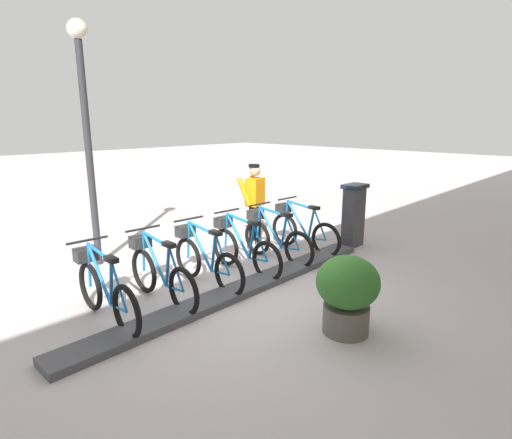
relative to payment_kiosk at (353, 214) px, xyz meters
name	(u,v)px	position (x,y,z in m)	size (l,w,h in m)	color
ground_plane	(242,292)	(-0.05, 3.24, -0.67)	(60.00, 60.00, 0.00)	#BBB1B3
dock_rail_base	(242,289)	(-0.05, 3.24, -0.62)	(0.44, 5.73, 0.10)	#47474C
payment_kiosk	(353,214)	(0.00, 0.00, 0.00)	(0.36, 0.52, 1.28)	#38383D
bike_docked_0	(302,229)	(0.57, 0.97, -0.24)	(1.72, 0.54, 1.02)	black
bike_docked_1	(274,238)	(0.57, 1.79, -0.24)	(1.72, 0.54, 1.02)	black
bike_docked_2	(242,247)	(0.57, 2.61, -0.24)	(1.72, 0.54, 1.02)	black
bike_docked_3	(204,259)	(0.57, 3.43, -0.24)	(1.72, 0.54, 1.02)	black
bike_docked_4	(159,273)	(0.57, 4.25, -0.24)	(1.72, 0.54, 1.02)	black
bike_docked_5	(104,290)	(0.57, 5.08, -0.24)	(1.72, 0.54, 1.02)	black
worker_near_rack	(255,201)	(1.56, 1.28, 0.24)	(0.52, 0.69, 1.66)	white
lamp_post	(85,111)	(2.72, 4.13, 2.00)	(0.32, 0.32, 4.09)	#2D2D33
planter_bush	(347,291)	(-1.82, 3.20, -0.12)	(0.76, 0.76, 0.97)	#59544C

